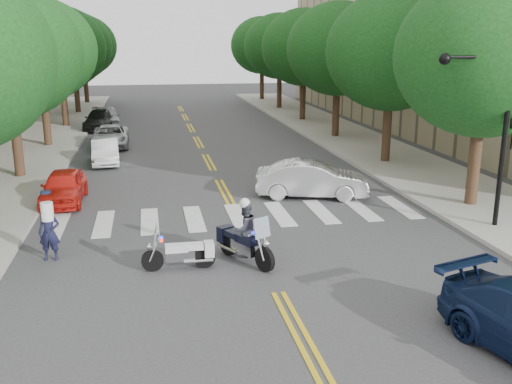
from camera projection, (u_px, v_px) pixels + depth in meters
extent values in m
plane|color=#38383A|center=(278.00, 293.00, 14.21)|extent=(140.00, 140.00, 0.00)
cube|color=#9E9991|center=(36.00, 146.00, 33.36)|extent=(5.00, 60.00, 0.15)
cube|color=#9E9991|center=(345.00, 136.00, 36.78)|extent=(5.00, 60.00, 0.15)
cylinder|color=#382316|center=(17.00, 142.00, 25.48)|extent=(0.44, 0.44, 3.32)
ellipsoid|color=#113C13|center=(7.00, 53.00, 24.47)|extent=(6.40, 6.40, 5.76)
cylinder|color=#382316|center=(46.00, 119.00, 33.07)|extent=(0.44, 0.44, 3.32)
ellipsoid|color=#113C13|center=(40.00, 50.00, 32.06)|extent=(6.40, 6.40, 5.76)
cylinder|color=#382316|center=(64.00, 104.00, 40.66)|extent=(0.44, 0.44, 3.32)
ellipsoid|color=#113C13|center=(60.00, 48.00, 39.66)|extent=(6.40, 6.40, 5.76)
cylinder|color=#382316|center=(77.00, 94.00, 48.26)|extent=(0.44, 0.44, 3.32)
ellipsoid|color=#113C13|center=(73.00, 47.00, 47.25)|extent=(6.40, 6.40, 5.76)
cylinder|color=#382316|center=(86.00, 87.00, 55.85)|extent=(0.44, 0.44, 3.32)
ellipsoid|color=#113C13|center=(83.00, 46.00, 54.84)|extent=(6.40, 6.40, 5.76)
cylinder|color=#382316|center=(474.00, 164.00, 21.06)|extent=(0.44, 0.44, 3.32)
ellipsoid|color=#113C13|center=(485.00, 56.00, 20.05)|extent=(6.40, 6.40, 5.76)
cylinder|color=#382316|center=(387.00, 131.00, 28.66)|extent=(0.44, 0.44, 3.32)
ellipsoid|color=#113C13|center=(391.00, 51.00, 27.65)|extent=(6.40, 6.40, 5.76)
cylinder|color=#382316|center=(336.00, 112.00, 36.25)|extent=(0.44, 0.44, 3.32)
ellipsoid|color=#113C13|center=(338.00, 49.00, 35.24)|extent=(6.40, 6.40, 5.76)
cylinder|color=#382316|center=(303.00, 99.00, 43.84)|extent=(0.44, 0.44, 3.32)
ellipsoid|color=#113C13|center=(304.00, 47.00, 42.83)|extent=(6.40, 6.40, 5.76)
cylinder|color=#382316|center=(279.00, 91.00, 51.43)|extent=(0.44, 0.44, 3.32)
ellipsoid|color=#113C13|center=(280.00, 46.00, 50.42)|extent=(6.40, 6.40, 5.76)
cylinder|color=#382316|center=(262.00, 84.00, 59.02)|extent=(0.44, 0.44, 3.32)
ellipsoid|color=#113C13|center=(262.00, 45.00, 58.02)|extent=(6.40, 6.40, 5.76)
cylinder|color=black|center=(504.00, 140.00, 18.24)|extent=(0.16, 0.16, 6.00)
cylinder|color=black|center=(478.00, 57.00, 17.35)|extent=(2.40, 0.10, 0.10)
sphere|color=black|center=(445.00, 59.00, 17.16)|extent=(0.36, 0.36, 0.36)
imported|color=black|center=(512.00, 134.00, 18.23)|extent=(0.16, 0.20, 1.00)
cylinder|color=black|center=(265.00, 259.00, 15.44)|extent=(0.46, 0.68, 0.69)
cylinder|color=black|center=(229.00, 243.00, 16.65)|extent=(0.49, 0.70, 0.69)
cube|color=silver|center=(245.00, 247.00, 16.06)|extent=(0.73, 0.96, 0.33)
cube|color=black|center=(247.00, 239.00, 15.91)|extent=(0.66, 0.80, 0.22)
cube|color=black|center=(235.00, 234.00, 16.33)|extent=(0.63, 0.69, 0.16)
cube|color=black|center=(226.00, 234.00, 16.70)|extent=(0.54, 0.48, 0.46)
cube|color=#8C99A5|center=(262.00, 228.00, 15.31)|extent=(0.52, 0.38, 0.56)
cube|color=red|center=(261.00, 232.00, 15.56)|extent=(0.14, 0.14, 0.08)
cube|color=#0C26E5|center=(254.00, 233.00, 15.41)|extent=(0.14, 0.14, 0.08)
imported|color=#474C56|center=(245.00, 229.00, 15.92)|extent=(0.98, 0.91, 1.60)
sphere|color=silver|center=(245.00, 203.00, 15.73)|extent=(0.31, 0.31, 0.31)
cylinder|color=black|center=(152.00, 261.00, 15.48)|extent=(0.60, 0.12, 0.60)
cylinder|color=black|center=(204.00, 257.00, 15.74)|extent=(0.60, 0.16, 0.60)
cube|color=silver|center=(180.00, 255.00, 15.59)|extent=(0.80, 0.28, 0.28)
cube|color=silver|center=(177.00, 248.00, 15.52)|extent=(0.62, 0.32, 0.19)
cube|color=silver|center=(194.00, 246.00, 15.60)|extent=(0.49, 0.36, 0.14)
cube|color=silver|center=(209.00, 249.00, 15.70)|extent=(0.27, 0.39, 0.40)
cube|color=#8C99A5|center=(155.00, 234.00, 15.30)|extent=(0.14, 0.44, 0.48)
cube|color=red|center=(161.00, 240.00, 15.27)|extent=(0.09, 0.09, 0.07)
cube|color=#0C26E5|center=(161.00, 238.00, 15.47)|extent=(0.09, 0.09, 0.07)
imported|color=#161833|center=(49.00, 233.00, 16.13)|extent=(0.65, 0.47, 1.65)
imported|color=silver|center=(312.00, 179.00, 22.69)|extent=(4.67, 2.64, 1.46)
imported|color=red|center=(64.00, 187.00, 21.93)|extent=(1.59, 3.77, 1.27)
imported|color=white|center=(105.00, 152.00, 28.88)|extent=(1.55, 3.79, 1.22)
imported|color=silver|center=(111.00, 136.00, 33.51)|extent=(2.14, 4.50, 1.24)
imported|color=black|center=(100.00, 120.00, 39.95)|extent=(2.17, 4.79, 1.36)
imported|color=#A5A5AA|center=(107.00, 117.00, 40.95)|extent=(2.17, 4.54, 1.50)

